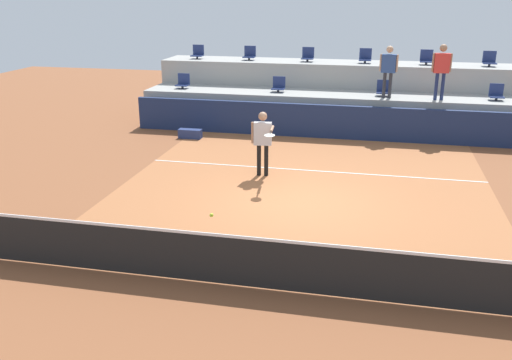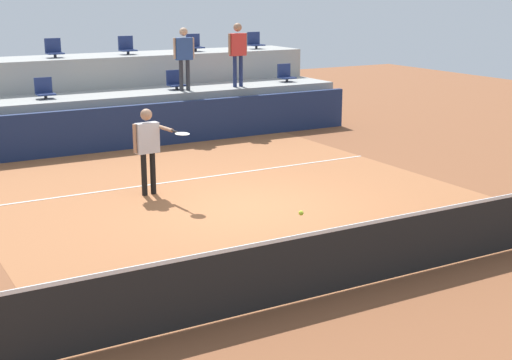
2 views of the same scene
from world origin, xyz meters
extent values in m
plane|color=brown|center=(0.00, 0.00, 0.00)|extent=(40.00, 40.00, 0.00)
cube|color=#A36038|center=(0.00, 1.00, 0.00)|extent=(9.00, 10.00, 0.01)
cube|color=silver|center=(0.00, 2.40, 0.01)|extent=(9.00, 0.06, 0.00)
cube|color=black|center=(0.00, -4.00, 0.46)|extent=(10.40, 0.01, 0.87)
cube|color=white|center=(0.00, -4.00, 0.89)|extent=(10.40, 0.02, 0.05)
cube|color=navy|center=(0.00, 6.00, 0.55)|extent=(13.00, 0.16, 1.10)
cube|color=#9E9E99|center=(0.00, 7.30, 0.62)|extent=(13.00, 1.80, 1.25)
cube|color=#9E9E99|center=(0.00, 9.10, 1.05)|extent=(13.00, 1.80, 2.10)
cylinder|color=#2D2D33|center=(-5.30, 7.15, 1.30)|extent=(0.08, 0.08, 0.10)
cube|color=navy|center=(-5.30, 7.15, 1.37)|extent=(0.44, 0.40, 0.04)
cube|color=navy|center=(-5.30, 7.33, 1.58)|extent=(0.44, 0.04, 0.38)
cylinder|color=#2D2D33|center=(-1.79, 7.15, 1.30)|extent=(0.08, 0.08, 0.10)
cube|color=navy|center=(-1.79, 7.15, 1.37)|extent=(0.44, 0.40, 0.04)
cube|color=navy|center=(-1.79, 7.33, 1.58)|extent=(0.44, 0.04, 0.38)
cylinder|color=#2D2D33|center=(1.78, 7.15, 1.30)|extent=(0.08, 0.08, 0.10)
cube|color=navy|center=(1.78, 7.15, 1.37)|extent=(0.44, 0.40, 0.04)
cube|color=navy|center=(1.78, 7.33, 1.58)|extent=(0.44, 0.04, 0.38)
cylinder|color=#2D2D33|center=(5.35, 7.15, 1.30)|extent=(0.08, 0.08, 0.10)
cube|color=navy|center=(5.35, 7.15, 1.37)|extent=(0.44, 0.40, 0.04)
cube|color=navy|center=(5.35, 7.33, 1.58)|extent=(0.44, 0.04, 0.38)
cylinder|color=#2D2D33|center=(-5.30, 8.95, 2.15)|extent=(0.08, 0.08, 0.10)
cube|color=navy|center=(-5.30, 8.95, 2.22)|extent=(0.44, 0.40, 0.04)
cube|color=navy|center=(-5.30, 9.13, 2.43)|extent=(0.44, 0.04, 0.38)
cylinder|color=#2D2D33|center=(-3.25, 8.95, 2.15)|extent=(0.08, 0.08, 0.10)
cube|color=navy|center=(-3.25, 8.95, 2.22)|extent=(0.44, 0.40, 0.04)
cube|color=navy|center=(-3.25, 9.13, 2.43)|extent=(0.44, 0.04, 0.38)
cylinder|color=#2D2D33|center=(-1.03, 8.95, 2.15)|extent=(0.08, 0.08, 0.10)
cube|color=navy|center=(-1.03, 8.95, 2.22)|extent=(0.44, 0.40, 0.04)
cube|color=navy|center=(-1.03, 9.13, 2.43)|extent=(0.44, 0.04, 0.38)
cylinder|color=#2D2D33|center=(1.07, 8.95, 2.15)|extent=(0.08, 0.08, 0.10)
cube|color=navy|center=(1.07, 8.95, 2.22)|extent=(0.44, 0.40, 0.04)
cube|color=navy|center=(1.07, 9.13, 2.43)|extent=(0.44, 0.04, 0.38)
cylinder|color=#2D2D33|center=(3.21, 8.95, 2.15)|extent=(0.08, 0.08, 0.10)
cube|color=navy|center=(3.21, 8.95, 2.22)|extent=(0.44, 0.40, 0.04)
cube|color=navy|center=(3.21, 9.13, 2.43)|extent=(0.44, 0.04, 0.38)
cylinder|color=#2D2D33|center=(5.32, 8.95, 2.15)|extent=(0.08, 0.08, 0.10)
cube|color=navy|center=(5.32, 8.95, 2.22)|extent=(0.44, 0.40, 0.04)
cube|color=navy|center=(5.32, 9.13, 2.43)|extent=(0.44, 0.04, 0.38)
cylinder|color=black|center=(-1.31, 1.72, 0.42)|extent=(0.12, 0.12, 0.84)
cylinder|color=black|center=(-1.12, 1.74, 0.42)|extent=(0.12, 0.12, 0.84)
cube|color=#B2B2B7|center=(-1.22, 1.73, 1.13)|extent=(0.47, 0.22, 0.59)
sphere|color=#A87A5B|center=(-1.22, 1.73, 1.59)|extent=(0.25, 0.25, 0.23)
cylinder|color=#A87A5B|center=(-1.48, 1.71, 1.15)|extent=(0.08, 0.08, 0.56)
cylinder|color=#A87A5B|center=(-0.93, 1.50, 1.33)|extent=(0.12, 0.53, 0.07)
cylinder|color=black|center=(-0.89, 1.13, 1.33)|extent=(0.06, 0.26, 0.04)
ellipsoid|color=silver|center=(-0.87, 0.86, 1.33)|extent=(0.29, 0.34, 0.03)
cylinder|color=#2D2D33|center=(1.79, 6.86, 1.66)|extent=(0.12, 0.12, 0.83)
cylinder|color=#2D2D33|center=(1.98, 6.84, 1.66)|extent=(0.12, 0.12, 0.83)
cube|color=#2D4C8C|center=(1.89, 6.85, 2.37)|extent=(0.47, 0.23, 0.59)
sphere|color=tan|center=(1.89, 6.85, 2.82)|extent=(0.25, 0.25, 0.22)
cylinder|color=tan|center=(1.63, 6.88, 2.39)|extent=(0.08, 0.08, 0.55)
cylinder|color=tan|center=(2.15, 6.82, 2.39)|extent=(0.08, 0.08, 0.55)
cylinder|color=navy|center=(3.43, 6.84, 1.68)|extent=(0.12, 0.12, 0.87)
cylinder|color=navy|center=(3.63, 6.86, 1.68)|extent=(0.12, 0.12, 0.87)
cube|color=red|center=(3.53, 6.85, 2.43)|extent=(0.48, 0.21, 0.62)
sphere|color=#A87A5B|center=(3.53, 6.85, 2.90)|extent=(0.25, 0.25, 0.24)
cylinder|color=#A87A5B|center=(3.26, 6.83, 2.44)|extent=(0.07, 0.07, 0.58)
cylinder|color=#A87A5B|center=(3.80, 6.87, 2.44)|extent=(0.07, 0.07, 0.58)
sphere|color=#CCE033|center=(-1.04, -3.42, 0.98)|extent=(0.07, 0.07, 0.07)
cube|color=navy|center=(-4.33, 5.00, 0.15)|extent=(0.76, 0.28, 0.30)
camera|label=1|loc=(1.59, -11.83, 4.64)|focal=38.91mm
camera|label=2|loc=(-6.19, -11.23, 3.88)|focal=50.97mm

